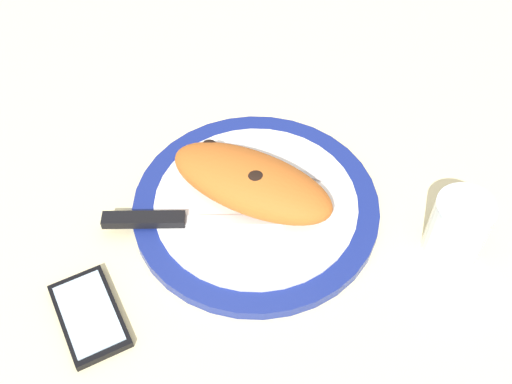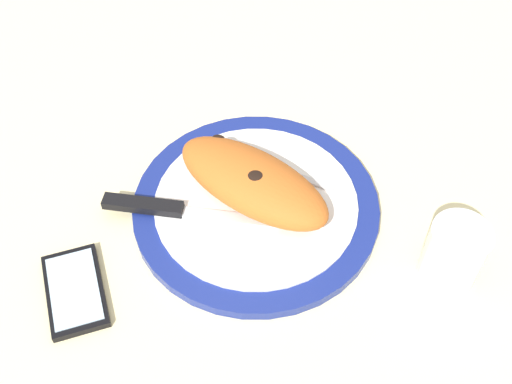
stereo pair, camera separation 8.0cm
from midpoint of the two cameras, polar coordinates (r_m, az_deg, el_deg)
ground_plane at (r=84.64cm, az=-2.72°, el=-2.42°), size 150.00×150.00×3.00cm
plate at (r=82.75cm, az=-2.78°, el=-1.45°), size 32.24×32.24×1.81cm
calzone at (r=80.45cm, az=-3.28°, el=0.72°), size 22.74×10.74×5.64cm
fork at (r=85.87cm, az=-2.41°, el=2.39°), size 16.37×5.24×0.40cm
knife at (r=81.00cm, az=-11.01°, el=-2.66°), size 20.44×13.36×1.20cm
smartphone at (r=78.02cm, az=-17.76°, el=-10.77°), size 13.29×11.76×1.16cm
water_glass at (r=79.63cm, az=14.96°, el=-3.52°), size 7.06×7.06×8.54cm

